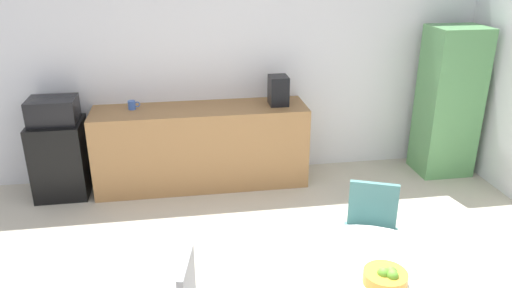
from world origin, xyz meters
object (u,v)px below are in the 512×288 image
(coffee_maker, at_px, (278,90))
(mug_white, at_px, (274,98))
(microwave, at_px, (53,111))
(chair_teal, at_px, (371,224))
(locker_cabinet, at_px, (449,102))
(mug_green, at_px, (132,105))
(fruit_bowl, at_px, (386,277))
(mini_fridge, at_px, (61,158))

(coffee_maker, bearing_deg, mug_white, 104.68)
(microwave, relative_size, chair_teal, 0.58)
(microwave, distance_m, coffee_maker, 2.38)
(locker_cabinet, bearing_deg, mug_green, 177.19)
(locker_cabinet, distance_m, fruit_bowl, 3.47)
(mug_green, bearing_deg, mini_fridge, -174.60)
(fruit_bowl, bearing_deg, microwave, 128.95)
(mug_white, height_order, mug_green, same)
(microwave, bearing_deg, mug_green, 5.40)
(microwave, height_order, mug_green, microwave)
(chair_teal, distance_m, mug_green, 2.85)
(fruit_bowl, distance_m, coffee_maker, 2.97)
(mug_green, bearing_deg, locker_cabinet, -2.81)
(chair_teal, xyz_separation_m, fruit_bowl, (-0.33, -0.98, 0.27))
(mini_fridge, bearing_deg, fruit_bowl, -51.05)
(mini_fridge, xyz_separation_m, chair_teal, (2.72, -1.98, 0.11))
(mug_green, bearing_deg, coffee_maker, -2.72)
(mug_green, bearing_deg, chair_teal, -46.83)
(fruit_bowl, xyz_separation_m, coffee_maker, (-0.02, 2.96, 0.27))
(microwave, height_order, coffee_maker, coffee_maker)
(mug_green, bearing_deg, fruit_bowl, -62.21)
(microwave, bearing_deg, locker_cabinet, -1.31)
(locker_cabinet, relative_size, mug_green, 13.33)
(mini_fridge, distance_m, chair_teal, 3.36)
(microwave, distance_m, chair_teal, 3.39)
(chair_teal, distance_m, coffee_maker, 2.08)
(mug_green, xyz_separation_m, coffee_maker, (1.58, -0.08, 0.11))
(fruit_bowl, bearing_deg, mini_fridge, 128.95)
(mini_fridge, relative_size, coffee_maker, 2.56)
(mug_white, bearing_deg, mini_fridge, -177.63)
(locker_cabinet, height_order, fruit_bowl, locker_cabinet)
(microwave, xyz_separation_m, fruit_bowl, (2.39, -2.96, -0.16))
(mug_white, bearing_deg, chair_teal, -79.88)
(mug_white, bearing_deg, microwave, -177.63)
(fruit_bowl, bearing_deg, mug_white, 90.85)
(mini_fridge, relative_size, microwave, 1.71)
(locker_cabinet, height_order, coffee_maker, locker_cabinet)
(mini_fridge, relative_size, mug_white, 6.36)
(mini_fridge, xyz_separation_m, mug_white, (2.35, 0.10, 0.54))
(mini_fridge, bearing_deg, mug_white, 2.37)
(chair_teal, xyz_separation_m, mug_white, (-0.37, 2.07, 0.43))
(chair_teal, bearing_deg, mug_white, 100.12)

